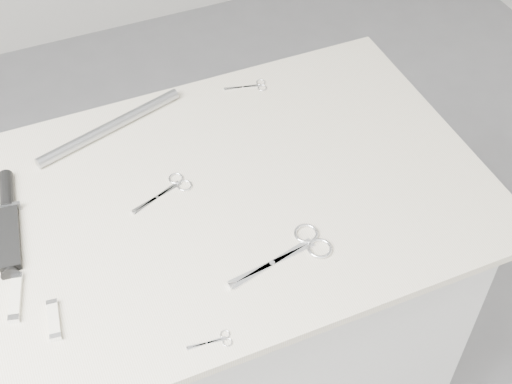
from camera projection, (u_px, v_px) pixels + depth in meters
name	position (u px, v px, depth m)	size (l,w,h in m)	color
plinth	(238.00, 320.00, 1.75)	(0.90, 0.60, 0.90)	silver
display_board	(233.00, 193.00, 1.41)	(1.00, 0.70, 0.02)	beige
large_shears	(299.00, 249.00, 1.30)	(0.21, 0.09, 0.01)	silver
embroidery_scissors_a	(171.00, 188.00, 1.41)	(0.13, 0.08, 0.00)	silver
embroidery_scissors_b	(252.00, 86.00, 1.62)	(0.10, 0.05, 0.00)	silver
tiny_scissors	(215.00, 341.00, 1.17)	(0.08, 0.03, 0.00)	silver
sheathed_knife	(8.00, 215.00, 1.35)	(0.07, 0.25, 0.03)	black
pocket_knife_a	(16.00, 297.00, 1.23)	(0.04, 0.10, 0.01)	beige
pocket_knife_b	(54.00, 320.00, 1.20)	(0.03, 0.08, 0.01)	beige
metal_rail	(110.00, 127.00, 1.52)	(0.02, 0.02, 0.34)	#93969B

